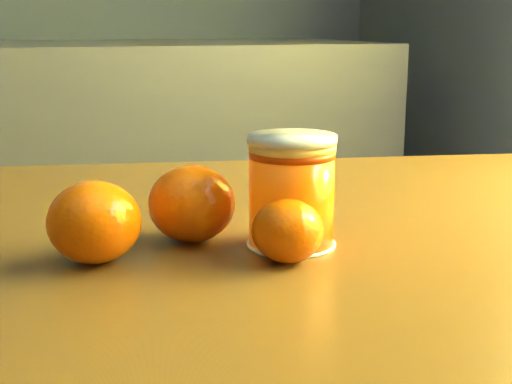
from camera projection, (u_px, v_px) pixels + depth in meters
name	position (u px, v px, depth m)	size (l,w,h in m)	color
table	(303.00, 332.00, 0.67)	(1.13, 0.89, 0.76)	brown
juice_glass	(292.00, 192.00, 0.60)	(0.08, 0.08, 0.09)	#FF5905
orange_front	(192.00, 204.00, 0.62)	(0.08, 0.08, 0.07)	#EA5A04
orange_back	(288.00, 231.00, 0.56)	(0.06, 0.06, 0.05)	#EA5A04
orange_extra	(94.00, 222.00, 0.56)	(0.07, 0.07, 0.07)	#EA5A04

